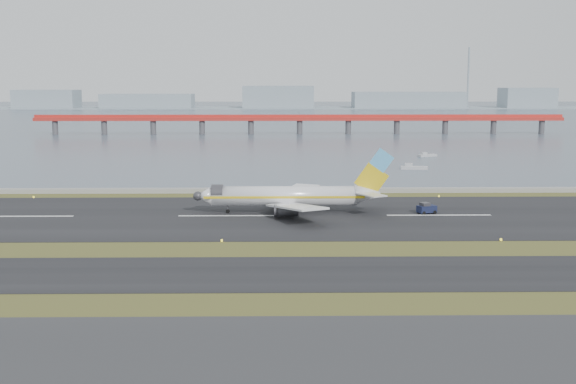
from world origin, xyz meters
name	(u,v)px	position (x,y,z in m)	size (l,w,h in m)	color
ground	(218,253)	(0.00, 0.00, 0.00)	(1000.00, 1000.00, 0.00)	#404C1B
taxiway_strip	(211,274)	(0.00, -12.00, 0.05)	(1000.00, 18.00, 0.10)	black
runway_strip	(231,216)	(0.00, 30.00, 0.05)	(1000.00, 45.00, 0.10)	black
seawall	(239,190)	(0.00, 60.00, 0.50)	(1000.00, 2.50, 1.00)	gray
bay_water	(266,115)	(0.00, 460.00, 0.00)	(1400.00, 800.00, 1.30)	#404D5C
red_pier	(300,119)	(20.00, 250.00, 7.28)	(260.00, 5.00, 10.20)	red
far_shoreline	(282,102)	(13.62, 620.00, 6.07)	(1400.00, 80.00, 60.50)	#8897A1
airliner	(292,196)	(11.74, 32.82, 3.46)	(38.52, 32.89, 12.80)	white
pushback_tug	(426,208)	(37.91, 31.83, 1.10)	(4.03, 3.15, 2.27)	#131834
workboat_near	(413,167)	(48.93, 104.21, 0.59)	(8.01, 3.52, 1.88)	#B5B6B9
workboat_far	(427,155)	(60.48, 140.94, 0.52)	(7.02, 4.67, 1.64)	#B5B6B9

